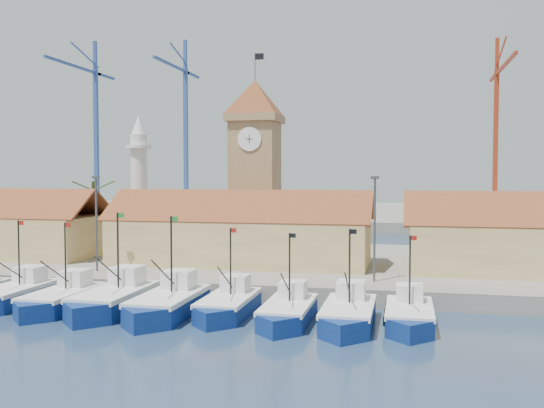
# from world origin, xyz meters

# --- Properties ---
(ground) EXTENTS (400.00, 400.00, 0.00)m
(ground) POSITION_xyz_m (0.00, 0.00, 0.00)
(ground) COLOR #1B2F4A
(ground) RESTS_ON ground
(quay) EXTENTS (140.00, 32.00, 1.50)m
(quay) POSITION_xyz_m (0.00, 24.00, 0.75)
(quay) COLOR gray
(quay) RESTS_ON ground
(terminal) EXTENTS (240.00, 80.00, 2.00)m
(terminal) POSITION_xyz_m (0.00, 110.00, 1.00)
(terminal) COLOR gray
(terminal) RESTS_ON ground
(boat_2) EXTENTS (3.50, 9.60, 7.26)m
(boat_2) POSITION_xyz_m (-14.65, 3.04, 0.75)
(boat_2) COLOR navy
(boat_2) RESTS_ON ground
(boat_3) EXTENTS (3.50, 9.58, 7.25)m
(boat_3) POSITION_xyz_m (-9.88, 2.20, 0.75)
(boat_3) COLOR navy
(boat_3) RESTS_ON ground
(boat_4) EXTENTS (3.92, 10.73, 8.12)m
(boat_4) POSITION_xyz_m (-5.52, 2.49, 0.84)
(boat_4) COLOR navy
(boat_4) RESTS_ON ground
(boat_5) EXTENTS (3.82, 10.47, 7.93)m
(boat_5) POSITION_xyz_m (-0.86, 2.03, 0.82)
(boat_5) COLOR navy
(boat_5) RESTS_ON ground
(boat_6) EXTENTS (3.36, 9.22, 6.97)m
(boat_6) POSITION_xyz_m (3.55, 3.15, 0.72)
(boat_6) COLOR navy
(boat_6) RESTS_ON ground
(boat_7) EXTENTS (3.27, 8.97, 6.79)m
(boat_7) POSITION_xyz_m (8.36, 1.96, 0.70)
(boat_7) COLOR navy
(boat_7) RESTS_ON ground
(boat_8) EXTENTS (3.48, 9.52, 7.20)m
(boat_8) POSITION_xyz_m (12.72, 1.85, 0.74)
(boat_8) COLOR navy
(boat_8) RESTS_ON ground
(boat_9) EXTENTS (3.24, 8.89, 6.72)m
(boat_9) POSITION_xyz_m (16.90, 2.67, 0.70)
(boat_9) COLOR navy
(boat_9) RESTS_ON ground
(hall_center) EXTENTS (27.04, 10.13, 7.61)m
(hall_center) POSITION_xyz_m (0.00, 20.00, 3.99)
(hall_center) COLOR #DEC87A
(hall_center) RESTS_ON quay
(clock_tower) EXTENTS (5.80, 5.80, 22.70)m
(clock_tower) POSITION_xyz_m (0.00, 26.00, 11.96)
(clock_tower) COLOR #9F8052
(clock_tower) RESTS_ON quay
(minaret) EXTENTS (3.00, 3.00, 16.30)m
(minaret) POSITION_xyz_m (-15.00, 28.00, 9.73)
(minaret) COLOR silver
(minaret) RESTS_ON quay
(palm_tree) EXTENTS (5.60, 5.03, 8.39)m
(palm_tree) POSITION_xyz_m (-20.00, 26.00, 6.25)
(palm_tree) COLOR brown
(palm_tree) RESTS_ON quay
(lamp_posts) EXTENTS (80.70, 0.25, 9.03)m
(lamp_posts) POSITION_xyz_m (0.50, 12.00, 6.48)
(lamp_posts) COLOR #3F3F44
(lamp_posts) RESTS_ON quay
(crane_blue_far) EXTENTS (1.00, 32.32, 42.56)m
(crane_blue_far) POSITION_xyz_m (-60.92, 100.66, 25.59)
(crane_blue_far) COLOR #2E4B8E
(crane_blue_far) RESTS_ON terminal
(crane_blue_near) EXTENTS (1.00, 29.91, 43.10)m
(crane_blue_near) POSITION_xyz_m (-38.91, 106.99, 25.68)
(crane_blue_near) COLOR #2E4B8E
(crane_blue_near) RESTS_ON terminal
(crane_red_right) EXTENTS (1.00, 34.63, 39.35)m
(crane_red_right) POSITION_xyz_m (36.42, 103.21, 23.99)
(crane_red_right) COLOR maroon
(crane_red_right) RESTS_ON terminal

